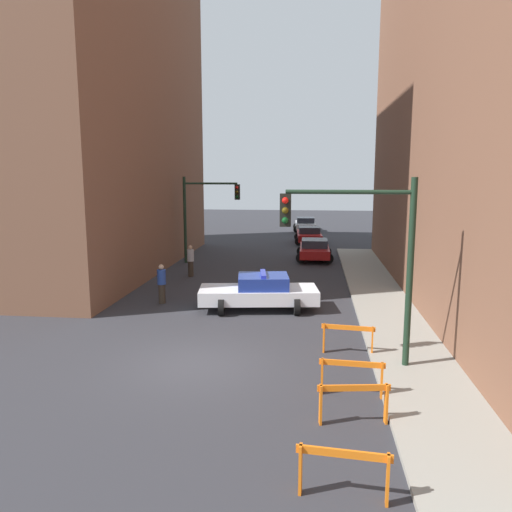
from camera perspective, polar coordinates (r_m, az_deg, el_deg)
The scene contains 15 objects.
ground_plane at distance 14.76m, azimuth -6.82°, elevation -12.16°, with size 120.00×120.00×0.00m, color #2D2D33.
sidewalk_right at distance 14.68m, azimuth 18.07°, elevation -12.46°, with size 2.40×44.00×0.12m.
building_corner_left at distance 31.79m, azimuth -23.63°, elevation 18.90°, with size 14.00×20.00×22.07m.
traffic_light_near at distance 13.87m, azimuth 12.59°, elevation 1.39°, with size 3.64×0.35×5.20m.
traffic_light_far at distance 30.09m, azimuth -6.12°, elevation 5.58°, with size 3.44×0.35×5.20m.
police_car at distance 20.00m, azimuth 0.42°, elevation -4.11°, with size 4.90×2.76×1.52m.
parked_car_near at distance 31.65m, azimuth 6.69°, elevation 0.80°, with size 2.31×4.32×1.31m.
parked_car_mid at distance 38.98m, azimuth 6.10°, elevation 2.45°, with size 2.43×4.39×1.31m.
parked_car_far at distance 47.00m, azimuth 5.66°, elevation 3.65°, with size 2.41×4.38×1.31m.
pedestrian_crossing at distance 21.26m, azimuth -10.73°, elevation -3.08°, with size 0.46×0.46×1.66m.
pedestrian_corner at distance 26.51m, azimuth -7.48°, elevation -0.50°, with size 0.51×0.51×1.66m.
barrier_front at distance 9.13m, azimuth 9.97°, elevation -22.50°, with size 1.60×0.30×0.90m.
barrier_mid at distance 11.45m, azimuth 11.10°, elevation -15.55°, with size 1.59×0.37×0.90m.
barrier_back at distance 12.74m, azimuth 10.89°, elevation -12.88°, with size 1.60×0.27×0.90m.
barrier_corner at distance 15.45m, azimuth 10.47°, elevation -8.82°, with size 1.59×0.33×0.90m.
Camera 1 is at (3.24, -13.33, 5.43)m, focal length 35.00 mm.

